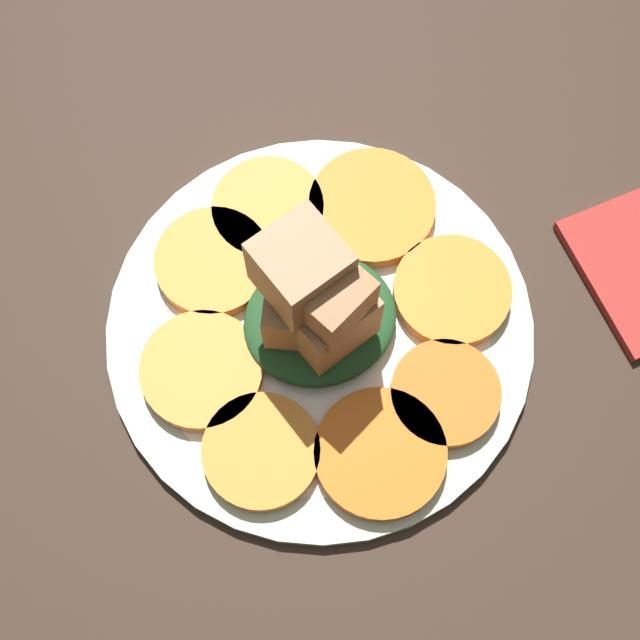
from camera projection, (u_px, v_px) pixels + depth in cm
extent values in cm
cube|color=#38281E|center=(320.00, 336.00, 59.91)|extent=(120.00, 120.00, 2.00)
cylinder|color=beige|center=(320.00, 328.00, 58.50)|extent=(27.93, 27.93, 1.00)
cylinder|color=white|center=(320.00, 328.00, 58.45)|extent=(22.34, 22.34, 1.00)
cylinder|color=orange|center=(213.00, 262.00, 58.88)|extent=(7.72, 7.72, 1.10)
cylinder|color=#F9953A|center=(199.00, 364.00, 56.45)|extent=(7.80, 7.80, 1.10)
cylinder|color=orange|center=(261.00, 451.00, 54.52)|extent=(7.29, 7.29, 1.10)
cylinder|color=orange|center=(377.00, 455.00, 54.45)|extent=(8.17, 8.17, 1.10)
cylinder|color=orange|center=(445.00, 394.00, 55.78)|extent=(6.92, 6.92, 1.10)
cylinder|color=orange|center=(452.00, 291.00, 58.17)|extent=(7.72, 7.72, 1.10)
cylinder|color=orange|center=(372.00, 207.00, 60.29)|extent=(8.61, 8.61, 1.10)
cylinder|color=orange|center=(269.00, 208.00, 60.25)|extent=(7.58, 7.58, 1.10)
ellipsoid|color=#235128|center=(320.00, 319.00, 56.86)|extent=(9.94, 8.94, 2.29)
cube|color=#9E754C|center=(322.00, 313.00, 53.23)|extent=(5.85, 5.85, 4.78)
cube|color=olive|center=(304.00, 280.00, 54.69)|extent=(4.51, 4.51, 3.43)
cube|color=#9E754C|center=(298.00, 312.00, 53.74)|extent=(5.24, 5.24, 3.86)
cube|color=olive|center=(332.00, 297.00, 49.89)|extent=(5.10, 5.10, 3.88)
cube|color=#9E754C|center=(301.00, 268.00, 49.52)|extent=(5.46, 5.46, 4.49)
cube|color=#B2B2B7|center=(269.00, 260.00, 59.31)|extent=(12.03, 2.83, 0.40)
cube|color=#B2B2B7|center=(354.00, 213.00, 60.52)|extent=(1.77, 2.50, 0.40)
cube|color=#B2B2B7|center=(384.00, 181.00, 61.38)|extent=(4.72, 0.99, 0.40)
cube|color=#B2B2B7|center=(390.00, 188.00, 61.18)|extent=(4.72, 0.99, 0.40)
cube|color=#B2B2B7|center=(395.00, 196.00, 60.98)|extent=(4.72, 0.99, 0.40)
cube|color=#B2B2B7|center=(400.00, 203.00, 60.79)|extent=(4.72, 0.99, 0.40)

